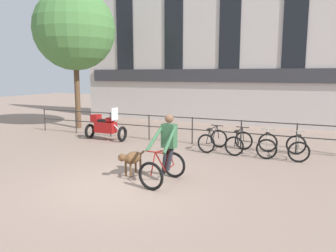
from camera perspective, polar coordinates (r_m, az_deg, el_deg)
The scene contains 11 objects.
ground_plane at distance 8.21m, azimuth -8.55°, elevation -10.14°, with size 60.00×60.00×0.00m, color gray.
canal_railing at distance 12.60m, azimuth 4.26°, elevation -0.00°, with size 15.05×0.05×1.05m.
building_facade at distance 18.17m, azimuth 11.00°, elevation 16.83°, with size 18.00×0.72×10.44m.
cyclist_with_bike at distance 8.14m, azimuth -0.40°, elevation -4.59°, with size 0.79×1.23×1.70m.
dog at distance 8.77m, azimuth -6.39°, elevation -5.62°, with size 0.40×1.02×0.67m.
parked_motorcycle at distance 13.63m, azimuth -10.89°, elevation -0.08°, with size 1.72×0.63×1.35m.
parked_bicycle_near_lamp at distance 11.73m, azimuth 7.80°, elevation -2.47°, with size 0.82×1.20×0.86m.
parked_bicycle_mid_left at distance 11.51m, azimuth 12.27°, elevation -2.82°, with size 0.76×1.17×0.86m.
parked_bicycle_mid_right at distance 11.36m, azimuth 16.90°, elevation -3.16°, with size 0.76×1.17×0.86m.
parked_bicycle_far_end at distance 11.29m, azimuth 21.62°, elevation -3.49°, with size 0.80×1.19×0.86m.
tree_canalside_left at distance 16.99m, azimuth -15.96°, elevation 15.82°, with size 3.90×3.90×6.75m.
Camera 1 is at (4.25, -6.49, 2.68)m, focal length 35.00 mm.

